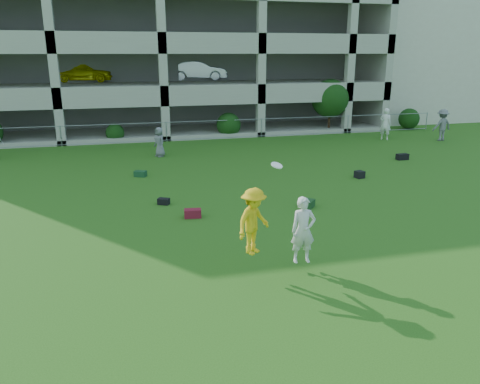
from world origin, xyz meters
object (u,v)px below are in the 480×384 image
object	(u,v)px
crate_d	(360,174)
parking_garage	(151,41)
frisbee_contest	(268,224)
stucco_building	(418,54)
bystander_e	(385,124)
bystander_f	(442,125)
bystander_c	(159,142)

from	to	relation	value
crate_d	parking_garage	distance (m)	21.49
crate_d	parking_garage	world-z (taller)	parking_garage
frisbee_contest	crate_d	bearing A→B (deg)	49.23
stucco_building	parking_garage	bearing A→B (deg)	-179.25
parking_garage	bystander_e	bearing A→B (deg)	-40.98
bystander_e	frisbee_contest	distance (m)	20.07
bystander_f	parking_garage	size ratio (longest dim) A/B	0.06
stucco_building	crate_d	world-z (taller)	stucco_building
crate_d	parking_garage	size ratio (longest dim) A/B	0.01
bystander_e	parking_garage	xyz separation A→B (m)	(-13.14, 11.41, 5.05)
bystander_f	frisbee_contest	xyz separation A→B (m)	(-15.71, -14.45, 0.34)
stucco_building	crate_d	size ratio (longest dim) A/B	45.71
bystander_e	bystander_f	size ratio (longest dim) A/B	1.01
bystander_c	bystander_f	xyz separation A→B (m)	(17.03, 0.29, 0.19)
stucco_building	bystander_f	world-z (taller)	stucco_building
bystander_c	frisbee_contest	distance (m)	14.24
bystander_c	parking_garage	xyz separation A→B (m)	(0.77, 12.88, 5.25)
frisbee_contest	bystander_c	bearing A→B (deg)	95.34
stucco_building	frisbee_contest	distance (m)	35.58
stucco_building	bystander_f	distance (m)	15.11
bystander_e	parking_garage	world-z (taller)	parking_garage
stucco_building	bystander_e	distance (m)	15.84
bystander_f	frisbee_contest	size ratio (longest dim) A/B	0.74
bystander_f	crate_d	bearing A→B (deg)	31.39
bystander_f	bystander_c	bearing A→B (deg)	-4.41
stucco_building	frisbee_contest	size ratio (longest dim) A/B	6.20
bystander_c	bystander_f	distance (m)	17.03
bystander_f	bystander_e	bearing A→B (deg)	-26.15
bystander_c	bystander_e	world-z (taller)	bystander_e
bystander_c	parking_garage	bearing A→B (deg)	150.25
bystander_c	bystander_e	xyz separation A→B (m)	(13.91, 1.47, 0.20)
stucco_building	parking_garage	distance (m)	23.03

